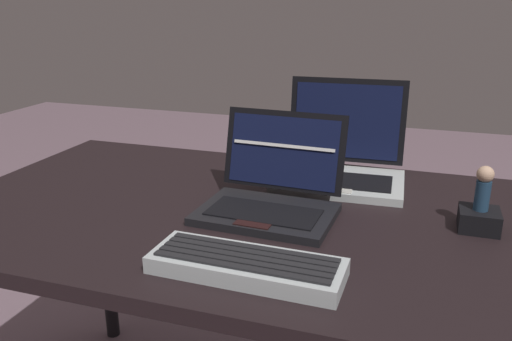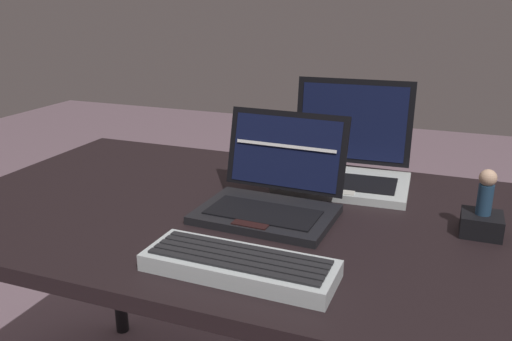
{
  "view_description": "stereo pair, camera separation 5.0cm",
  "coord_description": "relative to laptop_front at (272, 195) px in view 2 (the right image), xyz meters",
  "views": [
    {
      "loc": [
        0.28,
        -1.03,
        1.17
      ],
      "look_at": [
        -0.05,
        -0.03,
        0.82
      ],
      "focal_mm": 36.65,
      "sensor_mm": 36.0,
      "label": 1
    },
    {
      "loc": [
        0.32,
        -1.01,
        1.17
      ],
      "look_at": [
        -0.05,
        -0.03,
        0.82
      ],
      "focal_mm": 36.65,
      "sensor_mm": 36.0,
      "label": 2
    }
  ],
  "objects": [
    {
      "name": "laptop_front",
      "position": [
        0.0,
        0.0,
        0.0
      ],
      "size": [
        0.3,
        0.26,
        0.21
      ],
      "color": "black",
      "rests_on": "desk"
    },
    {
      "name": "figurine_stand",
      "position": [
        0.43,
        0.05,
        -0.02
      ],
      "size": [
        0.08,
        0.08,
        0.04
      ],
      "primitive_type": "cube",
      "color": "black",
      "rests_on": "desk"
    },
    {
      "name": "laptop_rear",
      "position": [
        0.11,
        0.26,
        0.01
      ],
      "size": [
        0.33,
        0.27,
        0.25
      ],
      "color": "#B4BCBB",
      "rests_on": "desk"
    },
    {
      "name": "desk",
      "position": [
        0.03,
        -0.0,
        -0.1
      ],
      "size": [
        1.56,
        0.81,
        0.72
      ],
      "color": "black",
      "rests_on": "ground"
    },
    {
      "name": "figurine",
      "position": [
        0.43,
        0.05,
        0.05
      ],
      "size": [
        0.03,
        0.03,
        0.09
      ],
      "color": "navy",
      "rests_on": "figurine_stand"
    },
    {
      "name": "external_keyboard",
      "position": [
        0.04,
        -0.28,
        -0.03
      ],
      "size": [
        0.34,
        0.12,
        0.03
      ],
      "color": "#B1BABC",
      "rests_on": "desk"
    }
  ]
}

